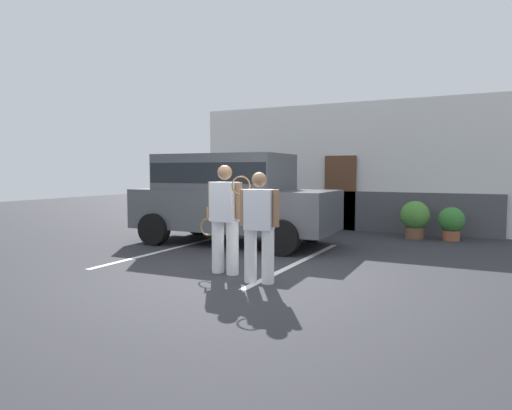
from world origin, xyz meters
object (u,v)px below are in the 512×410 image
(potted_plant_by_porch, at_px, (415,218))
(tennis_player_woman, at_px, (259,225))
(potted_plant_secondary, at_px, (451,222))
(tennis_player_man, at_px, (225,218))
(parked_suv, at_px, (230,194))

(potted_plant_by_porch, bearing_deg, tennis_player_woman, -104.07)
(potted_plant_by_porch, relative_size, potted_plant_secondary, 1.16)
(potted_plant_secondary, bearing_deg, tennis_player_woman, -111.34)
(tennis_player_man, xyz_separation_m, potted_plant_secondary, (3.05, 5.51, -0.47))
(parked_suv, xyz_separation_m, tennis_player_woman, (2.26, -3.07, -0.28))
(tennis_player_man, relative_size, tennis_player_woman, 1.07)
(parked_suv, bearing_deg, potted_plant_by_porch, 34.24)
(parked_suv, xyz_separation_m, tennis_player_man, (1.48, -2.75, -0.23))
(potted_plant_by_porch, distance_m, potted_plant_secondary, 0.83)
(parked_suv, height_order, tennis_player_woman, parked_suv)
(tennis_player_man, distance_m, tennis_player_woman, 0.84)
(parked_suv, bearing_deg, potted_plant_secondary, 29.41)
(potted_plant_by_porch, bearing_deg, parked_suv, -143.88)
(parked_suv, distance_m, potted_plant_by_porch, 4.63)
(tennis_player_man, height_order, potted_plant_secondary, tennis_player_man)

